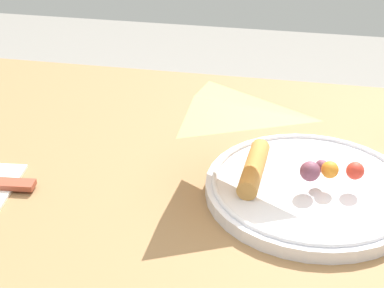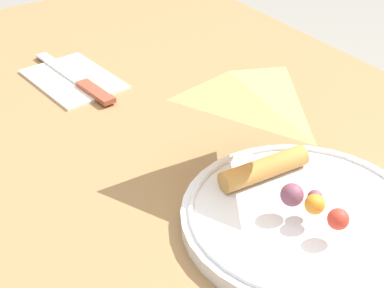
% 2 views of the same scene
% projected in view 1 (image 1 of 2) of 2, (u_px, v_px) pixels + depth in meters
% --- Properties ---
extents(dining_table, '(1.30, 0.76, 0.77)m').
position_uv_depth(dining_table, '(190.00, 265.00, 0.76)').
color(dining_table, olive).
rests_on(dining_table, ground_plane).
extents(plate_pizza, '(0.25, 0.25, 0.06)m').
position_uv_depth(plate_pizza, '(310.00, 185.00, 0.70)').
color(plate_pizza, white).
rests_on(plate_pizza, dining_table).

